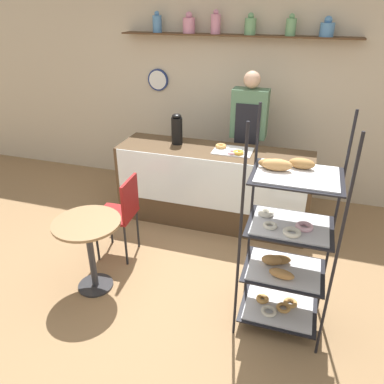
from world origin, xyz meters
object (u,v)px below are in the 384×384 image
(coffee_carafe, at_px, (177,129))
(person_worker, at_px, (248,137))
(pastry_rack, at_px, (285,243))
(cafe_chair, at_px, (123,209))
(cafe_table, at_px, (89,239))
(donut_tray_counter, at_px, (231,150))

(coffee_carafe, bearing_deg, person_worker, 28.54)
(coffee_carafe, bearing_deg, pastry_rack, -46.61)
(pastry_rack, distance_m, cafe_chair, 1.72)
(cafe_table, bearing_deg, coffee_carafe, 80.40)
(cafe_chair, bearing_deg, pastry_rack, 71.30)
(pastry_rack, height_order, cafe_chair, pastry_rack)
(person_worker, distance_m, cafe_table, 2.32)
(cafe_chair, distance_m, coffee_carafe, 1.21)
(coffee_carafe, height_order, donut_tray_counter, coffee_carafe)
(person_worker, distance_m, cafe_chair, 1.82)
(person_worker, xyz_separation_m, donut_tray_counter, (-0.10, -0.49, -0.01))
(person_worker, xyz_separation_m, cafe_table, (-1.05, -2.03, -0.42))
(pastry_rack, xyz_separation_m, donut_tray_counter, (-0.75, 1.43, 0.15))
(person_worker, bearing_deg, cafe_chair, -124.06)
(donut_tray_counter, bearing_deg, cafe_chair, -132.38)
(pastry_rack, height_order, cafe_table, pastry_rack)
(pastry_rack, xyz_separation_m, cafe_table, (-1.69, -0.10, -0.25))
(cafe_table, height_order, donut_tray_counter, donut_tray_counter)
(cafe_table, distance_m, donut_tray_counter, 1.85)
(cafe_table, relative_size, cafe_chair, 0.81)
(person_worker, distance_m, donut_tray_counter, 0.50)
(person_worker, xyz_separation_m, cafe_chair, (-1.00, -1.47, -0.40))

